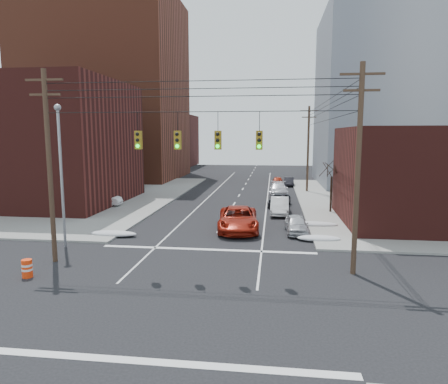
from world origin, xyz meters
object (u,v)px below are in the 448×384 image
(parked_car_e, at_px, (278,181))
(lot_car_a, at_px, (100,199))
(parked_car_c, at_px, (279,200))
(lot_car_d, at_px, (88,195))
(parked_car_f, at_px, (289,182))
(lot_car_c, at_px, (58,200))
(construction_barrel, at_px, (27,268))
(lot_car_b, at_px, (112,192))
(parked_car_a, at_px, (296,224))
(red_pickup, at_px, (238,219))
(parked_car_d, at_px, (278,189))
(parked_car_b, at_px, (280,206))

(parked_car_e, height_order, lot_car_a, lot_car_a)
(parked_car_c, height_order, lot_car_d, lot_car_d)
(parked_car_e, bearing_deg, parked_car_f, -21.32)
(parked_car_f, xyz_separation_m, lot_car_a, (-19.87, -19.82, 0.22))
(lot_car_c, bearing_deg, lot_car_a, -60.04)
(lot_car_a, distance_m, construction_barrel, 20.64)
(lot_car_b, relative_size, construction_barrel, 5.08)
(parked_car_f, xyz_separation_m, lot_car_b, (-20.89, -14.56, 0.19))
(lot_car_b, height_order, lot_car_d, lot_car_b)
(parked_car_a, bearing_deg, red_pickup, 172.59)
(parked_car_c, distance_m, lot_car_c, 22.50)
(parked_car_f, relative_size, construction_barrel, 4.06)
(red_pickup, xyz_separation_m, parked_car_d, (3.30, 18.33, -0.12))
(red_pickup, bearing_deg, lot_car_d, 142.49)
(parked_car_c, relative_size, parked_car_d, 0.83)
(lot_car_b, distance_m, lot_car_d, 2.87)
(lot_car_b, relative_size, lot_car_c, 0.96)
(parked_car_b, bearing_deg, parked_car_d, 91.38)
(parked_car_a, height_order, parked_car_b, parked_car_b)
(lot_car_a, xyz_separation_m, construction_barrel, (4.97, -20.03, -0.37))
(lot_car_a, relative_size, lot_car_d, 1.12)
(parked_car_e, bearing_deg, construction_barrel, -110.44)
(lot_car_a, bearing_deg, parked_car_b, -97.84)
(parked_car_a, relative_size, parked_car_d, 0.74)
(lot_car_c, bearing_deg, parked_car_c, -68.93)
(lot_car_b, bearing_deg, lot_car_c, 147.56)
(parked_car_b, height_order, parked_car_c, parked_car_b)
(lot_car_a, distance_m, lot_car_d, 4.02)
(parked_car_e, bearing_deg, parked_car_c, -92.22)
(parked_car_c, height_order, lot_car_b, lot_car_b)
(parked_car_c, xyz_separation_m, lot_car_c, (-22.12, -4.12, 0.25))
(parked_car_a, distance_m, construction_barrel, 18.38)
(parked_car_f, height_order, construction_barrel, parked_car_f)
(parked_car_e, distance_m, lot_car_d, 27.29)
(parked_car_b, distance_m, parked_car_e, 21.83)
(parked_car_a, bearing_deg, parked_car_c, 92.98)
(lot_car_b, xyz_separation_m, lot_car_c, (-2.83, -6.62, 0.06))
(lot_car_d, bearing_deg, lot_car_c, 163.70)
(red_pickup, height_order, lot_car_c, red_pickup)
(lot_car_d, bearing_deg, parked_car_f, -55.01)
(lot_car_b, bearing_deg, parked_car_c, -106.67)
(parked_car_c, relative_size, parked_car_e, 1.20)
(lot_car_c, bearing_deg, lot_car_b, -12.62)
(construction_barrel, bearing_deg, parked_car_d, 66.12)
(parked_car_f, bearing_deg, lot_car_d, -142.39)
(parked_car_e, relative_size, parked_car_f, 0.97)
(parked_car_f, relative_size, lot_car_a, 0.90)
(red_pickup, distance_m, parked_car_b, 7.63)
(parked_car_f, bearing_deg, lot_car_a, -134.20)
(parked_car_d, bearing_deg, parked_car_c, -91.16)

